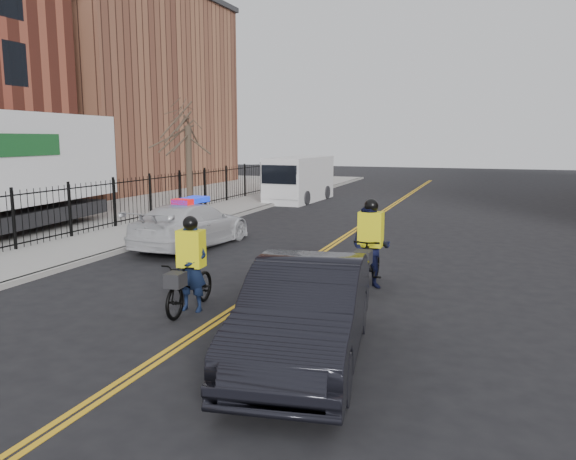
# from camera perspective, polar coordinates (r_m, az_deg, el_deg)

# --- Properties ---
(ground) EXTENTS (120.00, 120.00, 0.00)m
(ground) POSITION_cam_1_polar(r_m,az_deg,el_deg) (13.38, -2.81, -6.33)
(ground) COLOR black
(ground) RESTS_ON ground
(center_line_left) EXTENTS (0.10, 60.00, 0.01)m
(center_line_left) POSITION_cam_1_polar(r_m,az_deg,el_deg) (20.83, 5.54, -0.69)
(center_line_left) COLOR gold
(center_line_left) RESTS_ON ground
(center_line_right) EXTENTS (0.10, 60.00, 0.01)m
(center_line_right) POSITION_cam_1_polar(r_m,az_deg,el_deg) (20.79, 5.97, -0.71)
(center_line_right) COLOR gold
(center_line_right) RESTS_ON ground
(sidewalk) EXTENTS (3.00, 60.00, 0.15)m
(sidewalk) POSITION_cam_1_polar(r_m,az_deg,el_deg) (23.75, -12.06, 0.55)
(sidewalk) COLOR #98958F
(sidewalk) RESTS_ON ground
(curb) EXTENTS (0.20, 60.00, 0.15)m
(curb) POSITION_cam_1_polar(r_m,az_deg,el_deg) (22.99, -8.89, 0.36)
(curb) COLOR #98958F
(curb) RESTS_ON ground
(iron_fence) EXTENTS (0.12, 28.00, 2.00)m
(iron_fence) POSITION_cam_1_polar(r_m,az_deg,el_deg) (24.46, -15.12, 2.87)
(iron_fence) COLOR black
(iron_fence) RESTS_ON ground
(warehouse_far) EXTENTS (14.00, 18.00, 14.00)m
(warehouse_far) POSITION_cam_1_polar(r_m,az_deg,el_deg) (45.64, -18.42, 13.11)
(warehouse_far) COLOR brown
(warehouse_far) RESTS_ON ground
(street_tree) EXTENTS (3.20, 3.20, 4.80)m
(street_tree) POSITION_cam_1_polar(r_m,az_deg,el_deg) (25.25, -10.09, 9.00)
(street_tree) COLOR #382B21
(street_tree) RESTS_ON sidewalk
(police_cruiser) EXTENTS (2.37, 5.25, 1.65)m
(police_cruiser) POSITION_cam_1_polar(r_m,az_deg,el_deg) (18.99, -9.78, 0.53)
(police_cruiser) COLOR silver
(police_cruiser) RESTS_ON ground
(dark_sedan) EXTENTS (2.48, 5.23, 1.66)m
(dark_sedan) POSITION_cam_1_polar(r_m,az_deg,el_deg) (9.18, 1.81, -8.31)
(dark_sedan) COLOR black
(dark_sedan) RESTS_ON ground
(cargo_van) EXTENTS (2.54, 6.14, 2.54)m
(cargo_van) POSITION_cam_1_polar(r_m,az_deg,el_deg) (32.48, 1.05, 5.13)
(cargo_van) COLOR silver
(cargo_van) RESTS_ON ground
(cyclist_near) EXTENTS (0.84, 2.10, 2.02)m
(cyclist_near) POSITION_cam_1_polar(r_m,az_deg,el_deg) (11.98, -9.77, -4.85)
(cyclist_near) COLOR black
(cyclist_near) RESTS_ON ground
(cyclist_far) EXTENTS (0.98, 2.17, 2.18)m
(cyclist_far) POSITION_cam_1_polar(r_m,az_deg,el_deg) (13.72, 8.34, -2.33)
(cyclist_far) COLOR black
(cyclist_far) RESTS_ON ground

